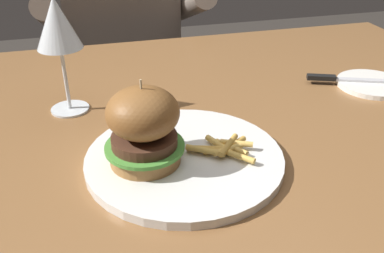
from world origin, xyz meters
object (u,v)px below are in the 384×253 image
(burger_sandwich, at_px, (144,126))
(wine_glass, at_px, (57,26))
(main_plate, at_px, (184,158))
(bread_plate, at_px, (372,84))
(table_knife, at_px, (348,79))
(diner_person, at_px, (125,66))

(burger_sandwich, relative_size, wine_glass, 0.62)
(main_plate, xyz_separation_m, wine_glass, (-0.17, 0.23, 0.15))
(main_plate, bearing_deg, bread_plate, 21.04)
(burger_sandwich, relative_size, table_knife, 0.64)
(main_plate, distance_m, wine_glass, 0.32)
(main_plate, xyz_separation_m, table_knife, (0.41, 0.19, 0.01))
(bread_plate, bearing_deg, diner_person, 122.41)
(burger_sandwich, relative_size, bread_plate, 0.90)
(main_plate, bearing_deg, burger_sandwich, -179.19)
(burger_sandwich, bearing_deg, main_plate, 0.81)
(main_plate, bearing_deg, diner_person, 89.62)
(table_knife, bearing_deg, main_plate, -154.61)
(wine_glass, xyz_separation_m, diner_person, (0.17, 0.65, -0.34))
(main_plate, distance_m, diner_person, 0.90)
(main_plate, bearing_deg, wine_glass, 126.10)
(main_plate, height_order, bread_plate, main_plate)
(burger_sandwich, height_order, diner_person, diner_person)
(main_plate, distance_m, bread_plate, 0.49)
(bread_plate, distance_m, table_knife, 0.05)
(burger_sandwich, xyz_separation_m, table_knife, (0.47, 0.19, -0.06))
(burger_sandwich, distance_m, bread_plate, 0.55)
(burger_sandwich, bearing_deg, table_knife, 22.57)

